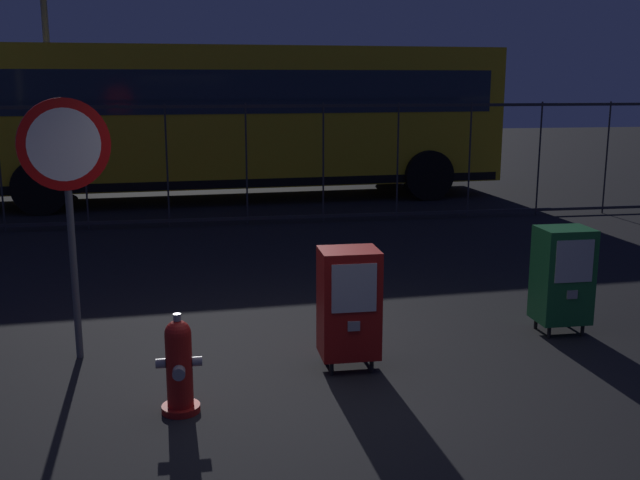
% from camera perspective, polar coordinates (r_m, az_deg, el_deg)
% --- Properties ---
extents(ground_plane, '(60.00, 60.00, 0.00)m').
position_cam_1_polar(ground_plane, '(6.07, -0.95, -10.83)').
color(ground_plane, black).
extents(fire_hydrant, '(0.33, 0.32, 0.75)m').
position_cam_1_polar(fire_hydrant, '(5.53, -10.72, -9.48)').
color(fire_hydrant, red).
rests_on(fire_hydrant, ground_plane).
extents(newspaper_box_primary, '(0.48, 0.42, 1.02)m').
position_cam_1_polar(newspaper_box_primary, '(6.16, 2.22, -4.81)').
color(newspaper_box_primary, black).
rests_on(newspaper_box_primary, ground_plane).
extents(newspaper_box_secondary, '(0.48, 0.42, 1.02)m').
position_cam_1_polar(newspaper_box_secondary, '(7.39, 18.07, -2.55)').
color(newspaper_box_secondary, black).
rests_on(newspaper_box_secondary, ground_plane).
extents(stop_sign, '(0.71, 0.31, 2.23)m').
position_cam_1_polar(stop_sign, '(6.52, -18.80, 4.74)').
color(stop_sign, '#4C4F54').
rests_on(stop_sign, ground_plane).
extents(fence_barrier, '(18.03, 0.04, 2.00)m').
position_cam_1_polar(fence_barrier, '(12.39, -5.65, 5.84)').
color(fence_barrier, '#2D2D33').
rests_on(fence_barrier, ground_plane).
extents(bus_near, '(10.64, 3.31, 3.00)m').
position_cam_1_polar(bus_near, '(15.33, -6.44, 9.61)').
color(bus_near, gold).
rests_on(bus_near, ground_plane).
extents(street_light_near_left, '(0.32, 0.32, 6.37)m').
position_cam_1_polar(street_light_near_left, '(17.75, -20.33, 15.83)').
color(street_light_near_left, '#4C4F54').
rests_on(street_light_near_left, ground_plane).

